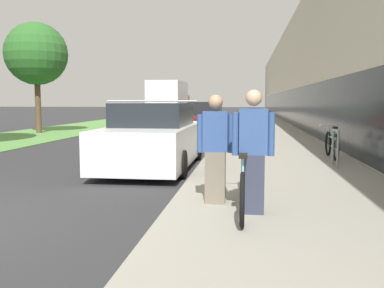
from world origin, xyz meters
The scene contains 13 objects.
sidewalk_slab centered at (4.99, 21.00, 0.06)m, with size 3.85×70.00×0.12m.
storefront_facade centered at (11.95, 29.00, 3.49)m, with size 10.01×70.00×6.99m.
lawn_strip centered at (-5.79, 25.00, 0.01)m, with size 4.66×70.00×0.03m.
tandem_bicycle centered at (4.15, 1.21, 0.48)m, with size 0.52×2.79×0.84m.
person_rider centered at (4.28, 0.85, 0.95)m, with size 0.56×0.22×1.65m.
person_bystander centered at (3.74, 1.35, 0.92)m, with size 0.54×0.21×1.59m.
bike_rack_hoop centered at (6.21, 5.26, 0.63)m, with size 0.05×0.60×0.84m.
cruiser_bike_nearest centered at (6.41, 6.70, 0.48)m, with size 0.52×1.72×0.86m.
parked_sedan_curbside centered at (1.96, 5.29, 0.72)m, with size 1.98×4.77×1.63m.
vintage_roadster_curbside centered at (1.99, 11.05, 0.39)m, with size 1.84×4.04×0.91m.
parked_sedan_far centered at (2.03, 17.56, 0.71)m, with size 1.92×4.80×1.57m.
moving_truck centered at (-1.82, 28.03, 1.56)m, with size 2.45×6.89×3.09m.
street_tree_far centered at (-6.18, 15.43, 3.92)m, with size 3.07×3.07×5.47m.
Camera 1 is at (4.19, -4.83, 1.62)m, focal length 40.00 mm.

